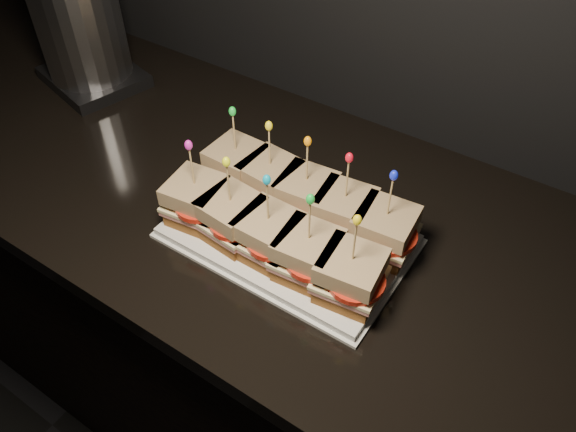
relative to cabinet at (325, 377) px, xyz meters
The scene contains 77 objects.
cabinet is the anchor object (origin of this frame).
granite_slab 0.46m from the cabinet, 90.00° to the right, with size 2.61×0.64×0.04m, color black.
platter 0.49m from the cabinet, 133.09° to the right, with size 0.37×0.23×0.02m, color silver.
platter_rim 0.49m from the cabinet, 133.09° to the right, with size 0.39×0.24×0.01m, color silver.
sandwich_0_bread_bot 0.54m from the cabinet, behind, with size 0.08×0.08×0.02m, color #5A3614.
sandwich_0_ham 0.56m from the cabinet, behind, with size 0.09×0.09×0.01m, color tan.
sandwich_0_cheese 0.57m from the cabinet, behind, with size 0.09×0.09×0.01m, color #F8E7A5.
sandwich_0_tomato 0.57m from the cabinet, behind, with size 0.08×0.08×0.01m, color red.
sandwich_0_bread_top 0.59m from the cabinet, behind, with size 0.09×0.09×0.03m, color #572F13.
sandwich_0_pick 0.63m from the cabinet, behind, with size 0.00×0.00×0.09m, color tan.
sandwich_0_frill 0.68m from the cabinet, behind, with size 0.01×0.01×0.02m, color green.
sandwich_1_bread_bot 0.52m from the cabinet, behind, with size 0.08×0.08×0.02m, color #5A3614.
sandwich_1_ham 0.54m from the cabinet, behind, with size 0.09×0.09×0.01m, color tan.
sandwich_1_cheese 0.54m from the cabinet, behind, with size 0.09×0.09×0.01m, color #F8E7A5.
sandwich_1_tomato 0.55m from the cabinet, behind, with size 0.08×0.08×0.01m, color red.
sandwich_1_bread_top 0.57m from the cabinet, behind, with size 0.09×0.09×0.03m, color #572F13.
sandwich_1_pick 0.61m from the cabinet, behind, with size 0.00×0.00×0.09m, color tan.
sandwich_1_frill 0.66m from the cabinet, behind, with size 0.01×0.01×0.02m, color yellow.
sandwich_2_bread_bot 0.51m from the cabinet, behind, with size 0.08×0.08×0.02m, color #5A3614.
sandwich_2_ham 0.52m from the cabinet, behind, with size 0.09×0.09×0.01m, color tan.
sandwich_2_cheese 0.53m from the cabinet, behind, with size 0.09×0.09×0.01m, color #F8E7A5.
sandwich_2_tomato 0.54m from the cabinet, 160.91° to the right, with size 0.08×0.08×0.01m, color red.
sandwich_2_bread_top 0.56m from the cabinet, behind, with size 0.09×0.09×0.03m, color #572F13.
sandwich_2_pick 0.60m from the cabinet, behind, with size 0.00×0.00×0.09m, color tan.
sandwich_2_frill 0.65m from the cabinet, behind, with size 0.01×0.01×0.02m, color orange.
sandwich_3_bread_bot 0.51m from the cabinet, 41.61° to the right, with size 0.08×0.08×0.02m, color #5A3614.
sandwich_3_ham 0.52m from the cabinet, 41.61° to the right, with size 0.09×0.09×0.01m, color tan.
sandwich_3_cheese 0.53m from the cabinet, 41.61° to the right, with size 0.09×0.09×0.01m, color #F8E7A5.
sandwich_3_tomato 0.54m from the cabinet, 34.66° to the right, with size 0.08×0.08×0.01m, color red.
sandwich_3_bread_top 0.55m from the cabinet, 41.61° to the right, with size 0.09×0.09×0.03m, color #572F13.
sandwich_3_pick 0.60m from the cabinet, 41.61° to the right, with size 0.00×0.00×0.09m, color tan.
sandwich_3_frill 0.64m from the cabinet, 41.61° to the right, with size 0.01×0.01×0.02m, color red.
sandwich_4_bread_bot 0.51m from the cabinet, ahead, with size 0.08×0.08×0.02m, color #5A3614.
sandwich_4_ham 0.53m from the cabinet, ahead, with size 0.09×0.09×0.01m, color tan.
sandwich_4_cheese 0.53m from the cabinet, ahead, with size 0.09×0.09×0.01m, color #F8E7A5.
sandwich_4_tomato 0.54m from the cabinet, ahead, with size 0.08×0.08×0.01m, color red.
sandwich_4_bread_top 0.56m from the cabinet, ahead, with size 0.09×0.09×0.03m, color #572F13.
sandwich_4_pick 0.61m from the cabinet, ahead, with size 0.00×0.00×0.09m, color tan.
sandwich_4_frill 0.65m from the cabinet, ahead, with size 0.01×0.01×0.02m, color #1524DE.
sandwich_5_bread_bot 0.56m from the cabinet, 149.95° to the right, with size 0.08×0.08×0.02m, color #5A3614.
sandwich_5_ham 0.57m from the cabinet, 149.95° to the right, with size 0.09×0.09×0.01m, color tan.
sandwich_5_cheese 0.58m from the cabinet, 149.95° to the right, with size 0.09×0.09×0.01m, color #F8E7A5.
sandwich_5_tomato 0.58m from the cabinet, 147.11° to the right, with size 0.08×0.08×0.01m, color red.
sandwich_5_bread_top 0.60m from the cabinet, 149.95° to the right, with size 0.09×0.09×0.03m, color #572F13.
sandwich_5_pick 0.64m from the cabinet, 149.95° to the right, with size 0.00×0.00×0.09m, color tan.
sandwich_5_frill 0.69m from the cabinet, 149.95° to the right, with size 0.01×0.01×0.02m, color #D01FA9.
sandwich_6_bread_bot 0.53m from the cabinet, 138.22° to the right, with size 0.08×0.08×0.02m, color #5A3614.
sandwich_6_ham 0.55m from the cabinet, 138.22° to the right, with size 0.09×0.09×0.01m, color tan.
sandwich_6_cheese 0.56m from the cabinet, 138.22° to the right, with size 0.09×0.09×0.01m, color #F8E7A5.
sandwich_6_tomato 0.56m from the cabinet, 134.02° to the right, with size 0.08×0.08×0.01m, color red.
sandwich_6_bread_top 0.58m from the cabinet, 138.22° to the right, with size 0.09×0.09×0.03m, color #572F13.
sandwich_6_pick 0.62m from the cabinet, 138.22° to the right, with size 0.00×0.00×0.09m, color tan.
sandwich_6_frill 0.67m from the cabinet, 138.22° to the right, with size 0.01×0.01×0.02m, color #E5F014.
sandwich_7_bread_bot 0.52m from the cabinet, 117.00° to the right, with size 0.08×0.08×0.02m, color #5A3614.
sandwich_7_ham 0.54m from the cabinet, 117.00° to the right, with size 0.09×0.09×0.01m, color tan.
sandwich_7_cheese 0.54m from the cabinet, 117.00° to the right, with size 0.09×0.09×0.01m, color #F8E7A5.
sandwich_7_tomato 0.55m from the cabinet, 111.13° to the right, with size 0.08×0.08×0.01m, color red.
sandwich_7_bread_top 0.57m from the cabinet, 117.00° to the right, with size 0.09×0.09×0.03m, color #572F13.
sandwich_7_pick 0.61m from the cabinet, 117.00° to the right, with size 0.00×0.00×0.09m, color tan.
sandwich_7_frill 0.66m from the cabinet, 117.00° to the right, with size 0.01×0.01×0.02m, color #0993B6.
sandwich_8_bread_bot 0.52m from the cabinet, 84.27° to the right, with size 0.08×0.08×0.02m, color #5A3614.
sandwich_8_ham 0.53m from the cabinet, 84.27° to the right, with size 0.09×0.09×0.01m, color tan.
sandwich_8_cheese 0.54m from the cabinet, 84.27° to the right, with size 0.09×0.09×0.01m, color #F8E7A5.
sandwich_8_tomato 0.55m from the cabinet, 79.05° to the right, with size 0.08×0.08×0.01m, color red.
sandwich_8_bread_top 0.57m from the cabinet, 84.27° to the right, with size 0.09×0.09×0.03m, color #572F13.
sandwich_8_pick 0.61m from the cabinet, 84.27° to the right, with size 0.00×0.00×0.09m, color tan.
sandwich_8_frill 0.65m from the cabinet, 84.27° to the right, with size 0.01×0.01×0.02m, color green.
sandwich_9_bread_bot 0.53m from the cabinet, 54.62° to the right, with size 0.08×0.08×0.02m, color #5A3614.
sandwich_9_ham 0.54m from the cabinet, 54.62° to the right, with size 0.09×0.09×0.01m, color tan.
sandwich_9_cheese 0.55m from the cabinet, 54.62° to the right, with size 0.09×0.09×0.01m, color #F8E7A5.
sandwich_9_tomato 0.56m from the cabinet, 52.29° to the right, with size 0.08×0.08×0.01m, color red.
sandwich_9_bread_top 0.57m from the cabinet, 54.62° to the right, with size 0.09×0.09×0.03m, color #572F13.
sandwich_9_pick 0.62m from the cabinet, 54.62° to the right, with size 0.00×0.00×0.09m, color tan.
sandwich_9_frill 0.66m from the cabinet, 54.62° to the right, with size 0.01×0.01×0.02m, color yellow.
appliance_base 0.86m from the cabinet, behind, with size 0.21×0.18×0.03m, color #262628.
appliance_body 0.94m from the cabinet, behind, with size 0.18×0.18×0.23m, color silver.
appliance 0.93m from the cabinet, behind, with size 0.21×0.18×0.27m, color silver, non-canonical shape.
Camera 1 is at (0.54, 1.10, 1.59)m, focal length 35.00 mm.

